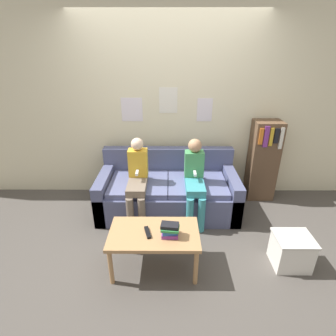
{
  "coord_description": "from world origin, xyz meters",
  "views": [
    {
      "loc": [
        0.02,
        -2.57,
        2.08
      ],
      "look_at": [
        0.0,
        0.42,
        0.69
      ],
      "focal_mm": 28.0,
      "sensor_mm": 36.0,
      "label": 1
    }
  ],
  "objects_px": {
    "coffee_table": "(154,237)",
    "person_left": "(137,178)",
    "bookshelf": "(263,161)",
    "tv_remote": "(148,232)",
    "storage_box": "(291,251)",
    "person_right": "(195,178)",
    "couch": "(168,191)"
  },
  "relations": [
    {
      "from": "coffee_table",
      "to": "person_left",
      "type": "bearing_deg",
      "value": 106.01
    },
    {
      "from": "bookshelf",
      "to": "tv_remote",
      "type": "bearing_deg",
      "value": -137.33
    },
    {
      "from": "person_left",
      "to": "storage_box",
      "type": "relative_size",
      "value": 2.83
    },
    {
      "from": "coffee_table",
      "to": "person_right",
      "type": "relative_size",
      "value": 0.84
    },
    {
      "from": "person_left",
      "to": "bookshelf",
      "type": "relative_size",
      "value": 0.91
    },
    {
      "from": "couch",
      "to": "bookshelf",
      "type": "relative_size",
      "value": 1.57
    },
    {
      "from": "coffee_table",
      "to": "person_right",
      "type": "height_order",
      "value": "person_right"
    },
    {
      "from": "coffee_table",
      "to": "storage_box",
      "type": "relative_size",
      "value": 2.36
    },
    {
      "from": "couch",
      "to": "person_left",
      "type": "height_order",
      "value": "person_left"
    },
    {
      "from": "coffee_table",
      "to": "person_left",
      "type": "height_order",
      "value": "person_left"
    },
    {
      "from": "bookshelf",
      "to": "storage_box",
      "type": "bearing_deg",
      "value": -93.82
    },
    {
      "from": "tv_remote",
      "to": "coffee_table",
      "type": "bearing_deg",
      "value": -0.87
    },
    {
      "from": "tv_remote",
      "to": "storage_box",
      "type": "bearing_deg",
      "value": -13.54
    },
    {
      "from": "tv_remote",
      "to": "storage_box",
      "type": "xyz_separation_m",
      "value": [
        1.46,
        0.05,
        -0.27
      ]
    },
    {
      "from": "bookshelf",
      "to": "storage_box",
      "type": "xyz_separation_m",
      "value": [
        -0.09,
        -1.38,
        -0.41
      ]
    },
    {
      "from": "couch",
      "to": "tv_remote",
      "type": "xyz_separation_m",
      "value": [
        -0.19,
        -1.1,
        0.18
      ]
    },
    {
      "from": "person_right",
      "to": "bookshelf",
      "type": "height_order",
      "value": "bookshelf"
    },
    {
      "from": "couch",
      "to": "person_left",
      "type": "bearing_deg",
      "value": -151.63
    },
    {
      "from": "person_right",
      "to": "storage_box",
      "type": "bearing_deg",
      "value": -42.1
    },
    {
      "from": "person_right",
      "to": "bookshelf",
      "type": "distance_m",
      "value": 1.16
    },
    {
      "from": "person_left",
      "to": "tv_remote",
      "type": "distance_m",
      "value": 0.92
    },
    {
      "from": "coffee_table",
      "to": "person_right",
      "type": "xyz_separation_m",
      "value": [
        0.47,
        0.88,
        0.2
      ]
    },
    {
      "from": "person_left",
      "to": "bookshelf",
      "type": "height_order",
      "value": "bookshelf"
    },
    {
      "from": "couch",
      "to": "storage_box",
      "type": "distance_m",
      "value": 1.65
    },
    {
      "from": "person_left",
      "to": "tv_remote",
      "type": "xyz_separation_m",
      "value": [
        0.19,
        -0.89,
        -0.14
      ]
    },
    {
      "from": "person_right",
      "to": "tv_remote",
      "type": "xyz_separation_m",
      "value": [
        -0.53,
        -0.89,
        -0.14
      ]
    },
    {
      "from": "person_right",
      "to": "bookshelf",
      "type": "relative_size",
      "value": 0.9
    },
    {
      "from": "tv_remote",
      "to": "storage_box",
      "type": "height_order",
      "value": "tv_remote"
    },
    {
      "from": "couch",
      "to": "coffee_table",
      "type": "xyz_separation_m",
      "value": [
        -0.13,
        -1.08,
        0.12
      ]
    },
    {
      "from": "coffee_table",
      "to": "tv_remote",
      "type": "bearing_deg",
      "value": -165.47
    },
    {
      "from": "couch",
      "to": "person_right",
      "type": "xyz_separation_m",
      "value": [
        0.33,
        -0.21,
        0.32
      ]
    },
    {
      "from": "coffee_table",
      "to": "person_left",
      "type": "distance_m",
      "value": 0.93
    }
  ]
}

